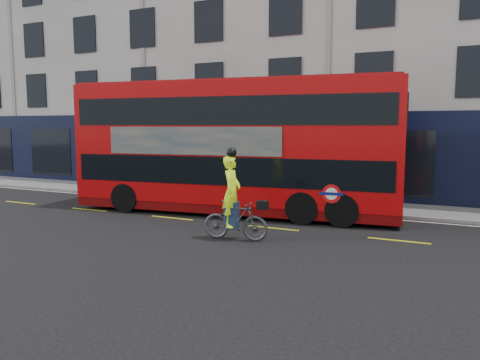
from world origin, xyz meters
The scene contains 8 objects.
ground centered at (0.00, 0.00, 0.00)m, with size 120.00×120.00×0.00m, color black.
pavement centered at (0.00, 6.50, 0.06)m, with size 60.00×3.00×0.12m, color slate.
kerb centered at (0.00, 5.00, 0.07)m, with size 60.00×0.12×0.13m, color gray.
building_terrace centered at (0.00, 12.94, 7.49)m, with size 50.00×10.07×15.00m.
road_edge_line centered at (0.00, 4.70, 0.00)m, with size 58.00×0.10×0.01m, color silver.
lane_dashes centered at (0.00, 1.50, 0.00)m, with size 58.00×0.12×0.01m, color gold, non-canonical shape.
bus centered at (-2.37, 3.47, 2.60)m, with size 12.80×4.19×5.07m.
cyclist centered at (-0.48, -0.48, 0.94)m, with size 2.04×0.84×2.76m.
Camera 1 is at (5.55, -12.78, 3.41)m, focal length 35.00 mm.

